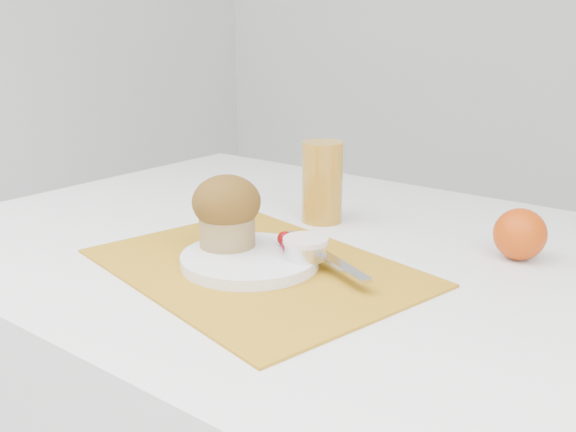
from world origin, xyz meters
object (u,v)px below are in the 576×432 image
Objects in this scene: plate at (250,259)px; orange at (520,234)px; juice_glass at (322,182)px; muffin at (227,210)px.

orange reaches higher than plate.
juice_glass is 1.34× the size of muffin.
orange is (0.26, 0.24, 0.02)m from plate.
plate is 0.07m from muffin.
plate is 1.87× the size of muffin.
juice_glass is at bearing -175.95° from orange.
muffin is at bearing -142.76° from orange.
juice_glass is at bearing 88.76° from muffin.
juice_glass is 0.21m from muffin.
orange is at bearing 4.05° from juice_glass.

